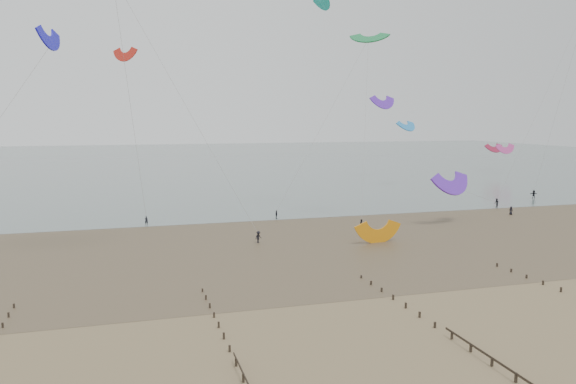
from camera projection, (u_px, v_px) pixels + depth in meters
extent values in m
plane|color=brown|center=(374.00, 318.00, 51.09)|extent=(500.00, 500.00, 0.00)
plane|color=#475654|center=(176.00, 160.00, 241.45)|extent=(500.00, 500.00, 0.00)
plane|color=#473A28|center=(275.00, 239.00, 84.40)|extent=(500.00, 500.00, 0.00)
ellipsoid|color=slate|center=(158.00, 270.00, 67.04)|extent=(23.60, 14.36, 0.01)
ellipsoid|color=slate|center=(342.00, 230.00, 90.58)|extent=(33.64, 18.32, 0.01)
ellipsoid|color=slate|center=(547.00, 229.00, 92.12)|extent=(19.65, 13.67, 0.01)
cube|color=black|center=(3.00, 325.00, 48.60)|extent=(0.16, 0.16, 0.51)
cube|color=black|center=(9.00, 315.00, 51.11)|extent=(0.16, 0.16, 0.48)
cube|color=black|center=(14.00, 306.00, 53.62)|extent=(0.16, 0.16, 0.45)
cube|color=black|center=(243.00, 378.00, 38.55)|extent=(0.16, 0.16, 0.68)
cube|color=black|center=(236.00, 363.00, 41.06)|extent=(0.16, 0.16, 0.65)
cube|color=black|center=(230.00, 349.00, 43.57)|extent=(0.16, 0.16, 0.62)
cube|color=black|center=(224.00, 336.00, 46.07)|extent=(0.16, 0.16, 0.59)
cube|color=black|center=(219.00, 325.00, 48.58)|extent=(0.16, 0.16, 0.57)
cube|color=black|center=(214.00, 315.00, 51.09)|extent=(0.16, 0.16, 0.54)
cube|color=black|center=(210.00, 306.00, 53.59)|extent=(0.16, 0.16, 0.51)
cube|color=black|center=(206.00, 298.00, 56.10)|extent=(0.16, 0.16, 0.48)
cube|color=black|center=(202.00, 290.00, 58.61)|extent=(0.16, 0.16, 0.45)
cube|color=black|center=(516.00, 378.00, 38.53)|extent=(0.16, 0.16, 0.74)
cube|color=black|center=(492.00, 362.00, 41.04)|extent=(0.16, 0.16, 0.71)
cube|color=black|center=(471.00, 348.00, 43.54)|extent=(0.16, 0.16, 0.68)
cube|color=black|center=(452.00, 336.00, 46.05)|extent=(0.16, 0.16, 0.65)
cube|color=black|center=(435.00, 325.00, 48.56)|extent=(0.16, 0.16, 0.62)
cube|color=black|center=(420.00, 315.00, 51.06)|extent=(0.16, 0.16, 0.59)
cube|color=black|center=(406.00, 306.00, 53.57)|extent=(0.16, 0.16, 0.57)
cube|color=black|center=(393.00, 298.00, 56.08)|extent=(0.16, 0.16, 0.54)
cube|color=black|center=(382.00, 290.00, 58.58)|extent=(0.16, 0.16, 0.51)
cube|color=black|center=(371.00, 283.00, 61.09)|extent=(0.16, 0.16, 0.48)
cube|color=black|center=(361.00, 277.00, 63.60)|extent=(0.16, 0.16, 0.45)
cube|color=black|center=(561.00, 290.00, 58.56)|extent=(0.16, 0.16, 0.57)
cube|color=black|center=(543.00, 283.00, 61.07)|extent=(0.16, 0.16, 0.54)
cube|color=black|center=(527.00, 277.00, 63.57)|extent=(0.16, 0.16, 0.51)
cube|color=black|center=(511.00, 271.00, 66.08)|extent=(0.16, 0.16, 0.48)
cube|color=black|center=(497.00, 265.00, 68.59)|extent=(0.16, 0.16, 0.45)
imported|color=black|center=(146.00, 221.00, 95.14)|extent=(0.58, 0.39, 1.53)
imported|color=black|center=(511.00, 211.00, 105.34)|extent=(0.76, 0.90, 1.58)
imported|color=black|center=(534.00, 194.00, 126.92)|extent=(1.79, 0.92, 1.84)
imported|color=black|center=(362.00, 224.00, 91.92)|extent=(0.93, 0.83, 1.58)
imported|color=black|center=(497.00, 203.00, 113.74)|extent=(0.88, 1.03, 1.86)
imported|color=black|center=(258.00, 237.00, 81.53)|extent=(1.30, 1.14, 1.75)
imported|color=black|center=(276.00, 215.00, 101.06)|extent=(0.78, 0.97, 1.54)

